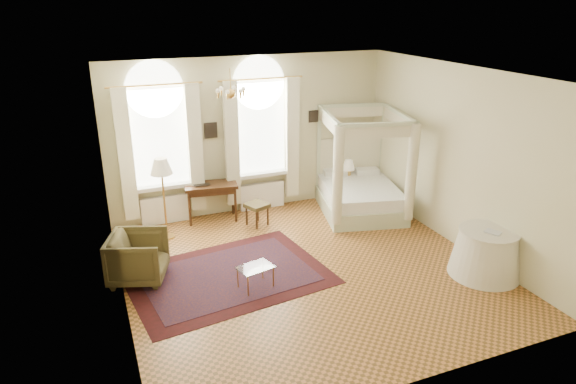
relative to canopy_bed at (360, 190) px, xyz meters
name	(u,v)px	position (x,y,z in m)	size (l,w,h in m)	color
ground	(307,270)	(-2.09, -1.90, -0.50)	(6.00, 6.00, 0.00)	#AF6A32
room_walls	(309,160)	(-2.09, -1.90, 1.48)	(6.00, 6.00, 6.00)	beige
window_left	(161,154)	(-3.99, 0.97, 0.99)	(1.62, 0.27, 3.29)	white
window_right	(261,144)	(-1.89, 0.97, 0.99)	(1.62, 0.27, 3.29)	white
chandelier	(231,92)	(-2.99, -0.70, 2.41)	(0.51, 0.45, 0.50)	#BA8C3E
wall_pictures	(254,124)	(-2.01, 1.07, 1.39)	(2.54, 0.03, 0.39)	black
canopy_bed	(360,190)	(0.00, 0.00, 0.00)	(2.07, 2.34, 2.19)	#BAC39E
nightstand	(345,188)	(0.07, 0.80, -0.23)	(0.38, 0.35, 0.55)	#3C2010
nightstand_lamp	(349,166)	(0.10, 0.74, 0.32)	(0.28, 0.28, 0.41)	#BA8C3E
writing_desk	(211,189)	(-3.07, 0.80, 0.18)	(1.13, 0.70, 0.80)	#3C2010
laptop	(201,184)	(-3.26, 0.81, 0.31)	(0.33, 0.22, 0.03)	black
stool	(257,207)	(-2.28, 0.19, -0.11)	(0.53, 0.53, 0.47)	#463C1E
armchair	(138,257)	(-4.79, -1.15, -0.09)	(0.87, 0.89, 0.81)	#42381C
coffee_table	(255,269)	(-3.10, -2.12, -0.16)	(0.62, 0.50, 0.38)	white
floor_lamp	(161,171)	(-4.10, 0.29, 0.87)	(0.41, 0.41, 1.61)	#BA8C3E
oriental_rug	(228,276)	(-3.42, -1.60, -0.49)	(3.47, 2.69, 0.01)	#3C0E11
side_table	(486,253)	(0.61, -3.15, -0.10)	(1.18, 1.18, 0.80)	beige
book	(491,234)	(0.51, -3.28, 0.32)	(0.18, 0.24, 0.02)	black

